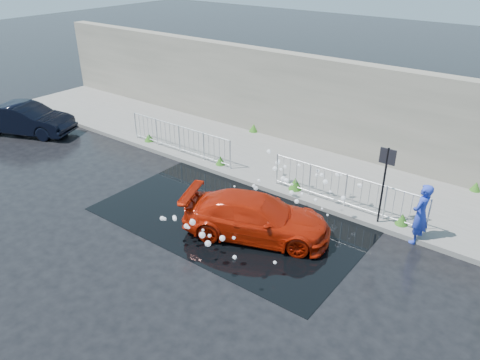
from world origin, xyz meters
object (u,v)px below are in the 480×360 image
object	(u,v)px
red_car	(256,217)
person	(421,214)
dark_car	(27,119)
sign_post	(385,174)

from	to	relation	value
red_car	person	distance (m)	4.46
dark_car	person	world-z (taller)	person
dark_car	person	xyz separation A→B (m)	(16.27, 1.93, 0.22)
sign_post	person	bearing A→B (deg)	-4.91
sign_post	red_car	bearing A→B (deg)	-135.26
person	dark_car	bearing A→B (deg)	-74.01
red_car	dark_car	distance (m)	12.55
sign_post	dark_car	bearing A→B (deg)	-172.34
sign_post	red_car	xyz separation A→B (m)	(-2.56, -2.54, -1.12)
red_car	person	xyz separation A→B (m)	(3.73, 2.44, 0.29)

